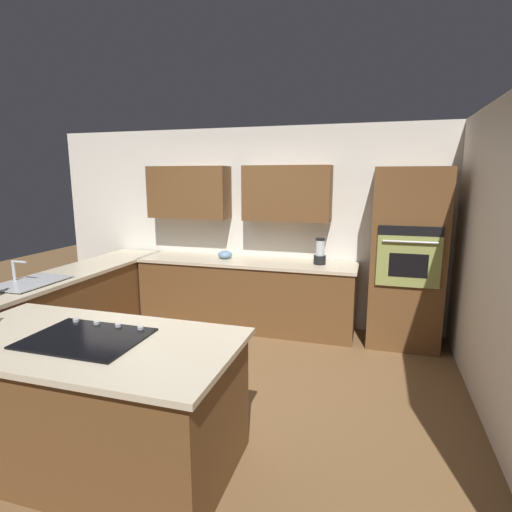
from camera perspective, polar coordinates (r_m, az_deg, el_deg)
The scene contains 14 objects.
ground_plane at distance 3.99m, azimuth -8.02°, elevation -18.42°, with size 14.00×14.00×0.00m, color brown.
wall_back at distance 5.45m, azimuth -0.13°, elevation 5.30°, with size 6.00×0.44×2.60m.
wall_left at distance 3.64m, azimuth 31.58°, elevation -0.99°, with size 0.10×4.00×2.60m, color white.
lower_cabinets_back at distance 5.34m, azimuth -1.46°, elevation -5.59°, with size 2.80×0.60×0.86m, color brown.
countertop_back at distance 5.23m, azimuth -1.48°, elevation -0.86°, with size 2.84×0.64×0.04m, color beige.
lower_cabinets_side at distance 5.19m, azimuth -24.28°, elevation -7.09°, with size 0.60×2.90×0.86m, color brown.
countertop_side at distance 5.07m, azimuth -24.68°, elevation -2.24°, with size 0.64×2.94×0.04m, color beige.
island_base at distance 3.16m, azimuth -22.21°, elevation -18.74°, with size 1.96×0.96×0.86m, color brown.
island_top at distance 2.97m, azimuth -22.85°, elevation -11.12°, with size 2.04×1.04×0.04m, color beige.
wall_oven at distance 4.96m, azimuth 20.44°, elevation -0.36°, with size 0.80×0.66×2.07m.
sink_unit at distance 4.68m, azimuth -29.26°, elevation -3.22°, with size 0.46×0.70×0.23m.
cooktop at distance 2.96m, azimuth -22.82°, elevation -10.59°, with size 0.76×0.56×0.03m.
blender at distance 5.04m, azimuth 9.01°, elevation 0.41°, with size 0.15×0.15×0.33m.
mixing_bowl at distance 5.36m, azimuth -4.38°, elevation 0.19°, with size 0.19×0.19×0.10m, color #668CB2.
Camera 1 is at (-1.48, 3.15, 1.95)m, focal length 28.36 mm.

